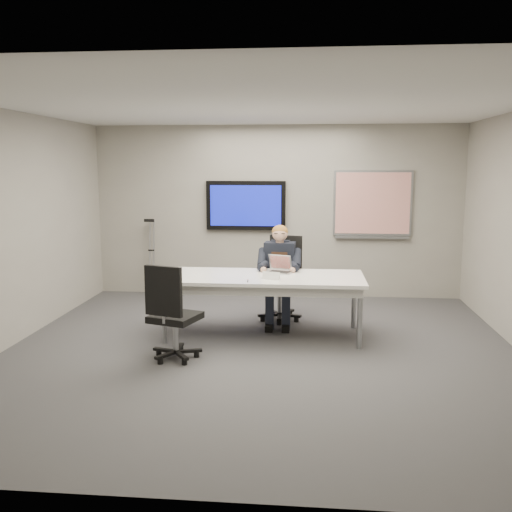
# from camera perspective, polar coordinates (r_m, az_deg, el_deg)

# --- Properties ---
(floor) EXTENTS (6.00, 6.00, 0.02)m
(floor) POSITION_cam_1_polar(r_m,az_deg,el_deg) (6.72, 0.44, -9.60)
(floor) COLOR #3D3C3F
(floor) RESTS_ON ground
(ceiling) EXTENTS (6.00, 6.00, 0.02)m
(ceiling) POSITION_cam_1_polar(r_m,az_deg,el_deg) (6.40, 0.47, 14.90)
(ceiling) COLOR silver
(ceiling) RESTS_ON wall_back
(wall_back) EXTENTS (6.00, 0.02, 2.80)m
(wall_back) POSITION_cam_1_polar(r_m,az_deg,el_deg) (9.39, 2.06, 4.46)
(wall_back) COLOR gray
(wall_back) RESTS_ON ground
(wall_front) EXTENTS (6.00, 0.02, 2.80)m
(wall_front) POSITION_cam_1_polar(r_m,az_deg,el_deg) (3.47, -3.87, -3.40)
(wall_front) COLOR gray
(wall_front) RESTS_ON ground
(wall_left) EXTENTS (0.02, 6.00, 2.80)m
(wall_left) POSITION_cam_1_polar(r_m,az_deg,el_deg) (7.31, -23.71, 2.41)
(wall_left) COLOR gray
(wall_left) RESTS_ON ground
(conference_table) EXTENTS (2.52, 1.06, 0.78)m
(conference_table) POSITION_cam_1_polar(r_m,az_deg,el_deg) (7.19, 0.74, -2.67)
(conference_table) COLOR white
(conference_table) RESTS_ON ground
(tv_display) EXTENTS (1.30, 0.09, 0.80)m
(tv_display) POSITION_cam_1_polar(r_m,az_deg,el_deg) (9.37, -1.02, 5.07)
(tv_display) COLOR black
(tv_display) RESTS_ON wall_back
(whiteboard) EXTENTS (1.25, 0.08, 1.10)m
(whiteboard) POSITION_cam_1_polar(r_m,az_deg,el_deg) (9.38, 11.58, 5.08)
(whiteboard) COLOR #919499
(whiteboard) RESTS_ON wall_back
(office_chair_far) EXTENTS (0.69, 0.69, 1.17)m
(office_chair_far) POSITION_cam_1_polar(r_m,az_deg,el_deg) (8.02, 2.51, -3.81)
(office_chair_far) COLOR black
(office_chair_far) RESTS_ON ground
(office_chair_near) EXTENTS (0.65, 0.65, 1.09)m
(office_chair_near) POSITION_cam_1_polar(r_m,az_deg,el_deg) (6.43, -8.27, -7.37)
(office_chair_near) COLOR black
(office_chair_near) RESTS_ON ground
(seated_person) EXTENTS (0.44, 0.75, 1.35)m
(seated_person) POSITION_cam_1_polar(r_m,az_deg,el_deg) (7.73, 2.31, -2.94)
(seated_person) COLOR #1E2333
(seated_person) RESTS_ON office_chair_far
(crutch) EXTENTS (0.31, 0.47, 1.34)m
(crutch) POSITION_cam_1_polar(r_m,az_deg,el_deg) (9.66, -10.40, 0.02)
(crutch) COLOR #95979C
(crutch) RESTS_ON ground
(laptop) EXTENTS (0.36, 0.38, 0.22)m
(laptop) POSITION_cam_1_polar(r_m,az_deg,el_deg) (7.41, 2.40, -1.21)
(laptop) COLOR #B0B0B3
(laptop) RESTS_ON conference_table
(name_tent) EXTENTS (0.23, 0.13, 0.09)m
(name_tent) POSITION_cam_1_polar(r_m,az_deg,el_deg) (6.96, 1.53, -1.95)
(name_tent) COLOR white
(name_tent) RESTS_ON conference_table
(pen) EXTENTS (0.02, 0.14, 0.01)m
(pen) POSITION_cam_1_polar(r_m,az_deg,el_deg) (6.83, -0.82, -2.49)
(pen) COLOR black
(pen) RESTS_ON conference_table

